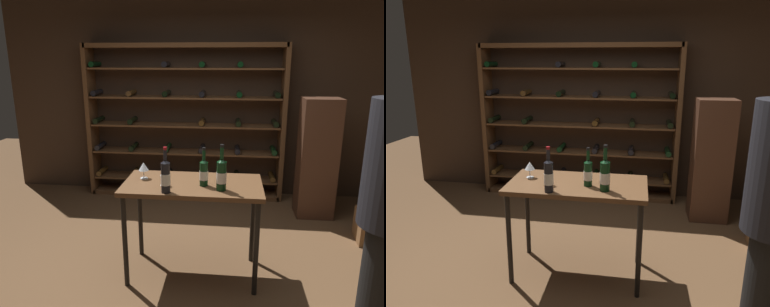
% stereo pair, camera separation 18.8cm
% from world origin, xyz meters
% --- Properties ---
extents(ground_plane, '(10.38, 10.38, 0.00)m').
position_xyz_m(ground_plane, '(0.00, 0.00, 0.00)').
color(ground_plane, brown).
extents(back_wall, '(5.75, 0.10, 2.87)m').
position_xyz_m(back_wall, '(0.00, 2.19, 1.44)').
color(back_wall, '#3D2B1E').
rests_on(back_wall, ground).
extents(wine_rack, '(2.73, 0.32, 2.12)m').
position_xyz_m(wine_rack, '(-0.28, 1.98, 1.05)').
color(wine_rack, brown).
rests_on(wine_rack, ground).
extents(tasting_table, '(1.20, 0.62, 0.88)m').
position_xyz_m(tasting_table, '(0.05, 0.04, 0.78)').
color(tasting_table, brown).
rests_on(tasting_table, ground).
extents(display_cabinet, '(0.44, 0.36, 1.48)m').
position_xyz_m(display_cabinet, '(1.43, 1.47, 0.74)').
color(display_cabinet, '#4C2D1E').
rests_on(display_cabinet, ground).
extents(wine_bottle_red_label, '(0.08, 0.08, 0.38)m').
position_xyz_m(wine_bottle_red_label, '(0.30, -0.10, 1.02)').
color(wine_bottle_red_label, black).
rests_on(wine_bottle_red_label, tasting_table).
extents(wine_bottle_green_slim, '(0.07, 0.07, 0.33)m').
position_xyz_m(wine_bottle_green_slim, '(0.15, -0.01, 1.00)').
color(wine_bottle_green_slim, black).
rests_on(wine_bottle_green_slim, tasting_table).
extents(wine_bottle_black_capsule, '(0.08, 0.08, 0.38)m').
position_xyz_m(wine_bottle_black_capsule, '(-0.14, -0.20, 1.02)').
color(wine_bottle_black_capsule, black).
rests_on(wine_bottle_black_capsule, tasting_table).
extents(wine_glass_stemmed_right, '(0.07, 0.07, 0.15)m').
position_xyz_m(wine_glass_stemmed_right, '(-0.18, -0.05, 0.99)').
color(wine_glass_stemmed_right, silver).
rests_on(wine_glass_stemmed_right, tasting_table).
extents(wine_glass_stemmed_center, '(0.09, 0.09, 0.15)m').
position_xyz_m(wine_glass_stemmed_center, '(-0.40, 0.11, 0.99)').
color(wine_glass_stemmed_center, silver).
rests_on(wine_glass_stemmed_center, tasting_table).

